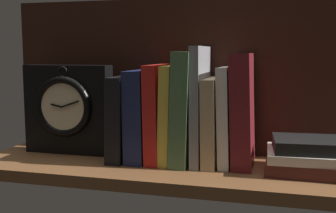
# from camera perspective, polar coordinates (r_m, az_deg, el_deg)

# --- Properties ---
(ground_plane) EXTENTS (0.89, 0.26, 0.03)m
(ground_plane) POSITION_cam_1_polar(r_m,az_deg,el_deg) (0.91, 1.17, -8.62)
(ground_plane) COLOR brown
(back_panel) EXTENTS (0.89, 0.01, 0.36)m
(back_panel) POSITION_cam_1_polar(r_m,az_deg,el_deg) (1.00, 2.92, 4.10)
(back_panel) COLOR black
(back_panel) RESTS_ON ground_plane
(book_black_skeptic) EXTENTS (0.04, 0.17, 0.19)m
(book_black_skeptic) POSITION_cam_1_polar(r_m,az_deg,el_deg) (0.96, -5.71, -1.41)
(book_black_skeptic) COLOR black
(book_black_skeptic) RESTS_ON ground_plane
(book_navy_bierce) EXTENTS (0.04, 0.16, 0.20)m
(book_navy_bierce) POSITION_cam_1_polar(r_m,az_deg,el_deg) (0.95, -3.38, -1.09)
(book_navy_bierce) COLOR #192147
(book_navy_bierce) RESTS_ON ground_plane
(book_red_requiem) EXTENTS (0.03, 0.16, 0.21)m
(book_red_requiem) POSITION_cam_1_polar(r_m,az_deg,el_deg) (0.93, -1.17, -0.81)
(book_red_requiem) COLOR red
(book_red_requiem) RESTS_ON ground_plane
(book_yellow_seinlanguage) EXTENTS (0.03, 0.15, 0.21)m
(book_yellow_seinlanguage) POSITION_cam_1_polar(r_m,az_deg,el_deg) (0.93, 0.54, -0.92)
(book_yellow_seinlanguage) COLOR gold
(book_yellow_seinlanguage) RESTS_ON ground_plane
(book_green_romantic) EXTENTS (0.04, 0.16, 0.24)m
(book_green_romantic) POSITION_cam_1_polar(r_m,az_deg,el_deg) (0.92, 2.52, -0.09)
(book_green_romantic) COLOR #476B44
(book_green_romantic) RESTS_ON ground_plane
(book_gray_chess) EXTENTS (0.02, 0.15, 0.25)m
(book_gray_chess) POSITION_cam_1_polar(r_m,az_deg,el_deg) (0.91, 4.43, 0.20)
(book_gray_chess) COLOR gray
(book_gray_chess) RESTS_ON ground_plane
(book_tan_shortstories) EXTENTS (0.03, 0.15, 0.18)m
(book_tan_shortstories) POSITION_cam_1_polar(r_m,az_deg,el_deg) (0.91, 6.07, -1.95)
(book_tan_shortstories) COLOR tan
(book_tan_shortstories) RESTS_ON ground_plane
(book_white_catcher) EXTENTS (0.03, 0.13, 0.21)m
(book_white_catcher) POSITION_cam_1_polar(r_m,az_deg,el_deg) (0.90, 7.86, -1.27)
(book_white_catcher) COLOR silver
(book_white_catcher) RESTS_ON ground_plane
(book_maroon_dawkins) EXTENTS (0.05, 0.14, 0.24)m
(book_maroon_dawkins) POSITION_cam_1_polar(r_m,az_deg,el_deg) (0.90, 10.07, -0.46)
(book_maroon_dawkins) COLOR maroon
(book_maroon_dawkins) RESTS_ON ground_plane
(framed_clock) EXTENTS (0.21, 0.06, 0.21)m
(framed_clock) POSITION_cam_1_polar(r_m,az_deg,el_deg) (1.02, -13.43, -0.30)
(framed_clock) COLOR black
(framed_clock) RESTS_ON ground_plane
(book_stack_side) EXTENTS (0.18, 0.14, 0.07)m
(book_stack_side) POSITION_cam_1_polar(r_m,az_deg,el_deg) (0.89, 18.87, -6.46)
(book_stack_side) COLOR #471E19
(book_stack_side) RESTS_ON ground_plane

